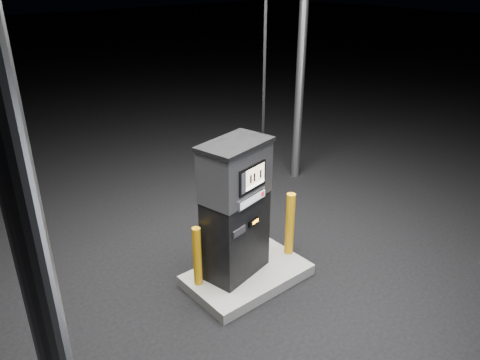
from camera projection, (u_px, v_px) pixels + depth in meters
ground at (247, 280)px, 6.36m from camera, size 80.00×80.00×0.00m
pump_island at (247, 275)px, 6.33m from camera, size 1.60×1.00×0.15m
fuel_dispenser at (236, 209)px, 5.90m from camera, size 1.06×0.72×3.82m
bollard_left at (197, 256)px, 5.87m from camera, size 0.14×0.14×0.82m
bollard_right at (290, 224)px, 6.50m from camera, size 0.12×0.12×0.93m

